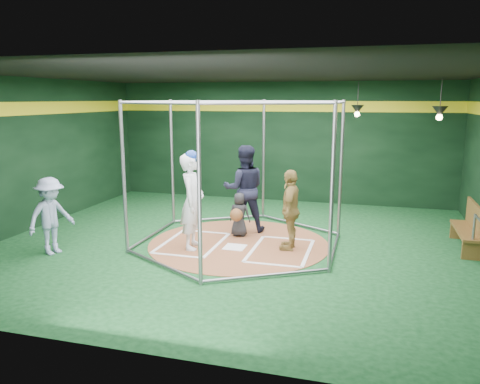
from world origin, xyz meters
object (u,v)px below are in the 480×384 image
(visitor_leopard, at_px, (290,210))
(umpire, at_px, (244,189))
(dugout_bench, at_px, (470,226))
(batter_figure, at_px, (192,200))

(visitor_leopard, height_order, umpire, umpire)
(dugout_bench, bearing_deg, visitor_leopard, -163.96)
(batter_figure, height_order, umpire, batter_figure)
(visitor_leopard, relative_size, umpire, 0.82)
(umpire, bearing_deg, dugout_bench, 161.14)
(batter_figure, distance_m, umpire, 1.64)
(visitor_leopard, xyz_separation_m, umpire, (-1.24, 1.01, 0.18))
(umpire, bearing_deg, visitor_leopard, 121.88)
(batter_figure, relative_size, umpire, 1.01)
(umpire, bearing_deg, batter_figure, 46.46)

